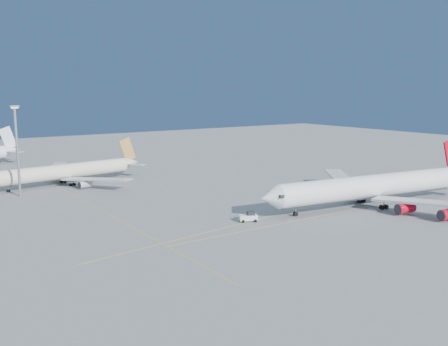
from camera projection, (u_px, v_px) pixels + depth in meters
ground at (269, 209)px, 140.35m from camera, size 500.00×500.00×0.00m
taxiway_lines at (213, 211)px, 137.29m from camera, size 118.86×140.00×0.02m
airliner_virgin at (374, 186)px, 143.18m from camera, size 75.35×67.16×18.60m
airliner_etihad at (68, 171)px, 175.43m from camera, size 58.08×53.21×15.17m
pushback_tug at (249, 217)px, 126.65m from camera, size 5.10×4.14×2.57m
light_mast at (17, 143)px, 153.19m from camera, size 2.45×2.45×28.30m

